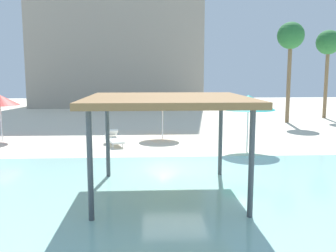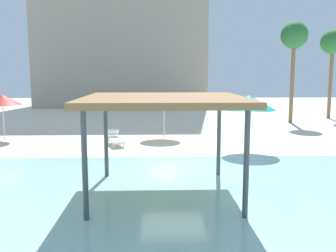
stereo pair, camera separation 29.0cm
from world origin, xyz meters
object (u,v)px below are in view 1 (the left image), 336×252
at_px(palm_tree_0, 291,38).
at_px(beach_umbrella_orange_1, 162,98).
at_px(shade_pavilion, 167,102).
at_px(beach_umbrella_teal_3, 248,102).
at_px(beach_umbrella_red_0, 0,100).
at_px(lounge_chair_2, 114,138).
at_px(palm_tree_1, 328,45).

bearing_deg(palm_tree_0, beach_umbrella_orange_1, -146.83).
bearing_deg(shade_pavilion, beach_umbrella_teal_3, 55.81).
bearing_deg(beach_umbrella_red_0, beach_umbrella_teal_3, -16.01).
bearing_deg(lounge_chair_2, shade_pavilion, -1.21).
relative_size(beach_umbrella_orange_1, beach_umbrella_teal_3, 0.96).
xyz_separation_m(beach_umbrella_red_0, beach_umbrella_orange_1, (8.61, 0.34, 0.04)).
xyz_separation_m(shade_pavilion, lounge_chair_2, (-2.29, 7.85, -2.42)).
xyz_separation_m(beach_umbrella_red_0, palm_tree_0, (17.99, 6.46, 3.85)).
distance_m(beach_umbrella_red_0, beach_umbrella_teal_3, 12.83).
bearing_deg(beach_umbrella_orange_1, shade_pavilion, -91.37).
xyz_separation_m(beach_umbrella_orange_1, palm_tree_1, (13.38, 8.65, 3.57)).
distance_m(beach_umbrella_orange_1, lounge_chair_2, 3.65).
bearing_deg(palm_tree_0, palm_tree_1, 32.21).
bearing_deg(beach_umbrella_red_0, beach_umbrella_orange_1, 2.25).
xyz_separation_m(beach_umbrella_red_0, lounge_chair_2, (6.09, -1.51, -1.84)).
xyz_separation_m(shade_pavilion, beach_umbrella_orange_1, (0.23, 9.70, -0.53)).
height_order(shade_pavilion, lounge_chair_2, shade_pavilion).
relative_size(beach_umbrella_red_0, lounge_chair_2, 1.23).
height_order(beach_umbrella_orange_1, beach_umbrella_teal_3, beach_umbrella_teal_3).
distance_m(shade_pavilion, lounge_chair_2, 8.53).
bearing_deg(palm_tree_1, beach_umbrella_orange_1, -147.12).
distance_m(beach_umbrella_red_0, lounge_chair_2, 6.54).
distance_m(beach_umbrella_teal_3, lounge_chair_2, 6.85).
xyz_separation_m(shade_pavilion, palm_tree_1, (13.61, 18.35, 3.04)).
bearing_deg(beach_umbrella_orange_1, lounge_chair_2, -143.82).
relative_size(beach_umbrella_red_0, palm_tree_0, 0.34).
bearing_deg(beach_umbrella_teal_3, shade_pavilion, -124.19).
relative_size(shade_pavilion, beach_umbrella_red_0, 1.87).
height_order(beach_umbrella_orange_1, palm_tree_0, palm_tree_0).
relative_size(shade_pavilion, lounge_chair_2, 2.31).
xyz_separation_m(beach_umbrella_teal_3, lounge_chair_2, (-6.25, 2.03, -1.95)).
bearing_deg(shade_pavilion, palm_tree_0, 58.74).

